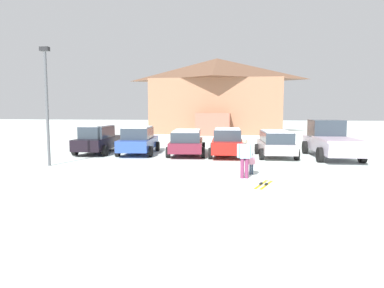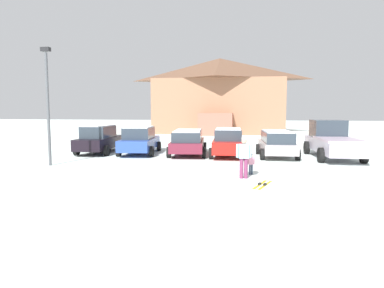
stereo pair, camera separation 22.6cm
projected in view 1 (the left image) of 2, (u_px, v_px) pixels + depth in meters
ground at (186, 215)px, 9.05m from camera, size 160.00×160.00×0.00m
ski_lodge at (217, 95)px, 41.04m from camera, size 15.53×10.37×8.84m
parked_black_sedan at (98, 139)px, 21.81m from camera, size 2.22×4.69×1.79m
parked_blue_hatchback at (138, 140)px, 21.40m from camera, size 2.47×4.78×1.72m
parked_maroon_van at (187, 141)px, 20.97m from camera, size 2.55×4.77×1.52m
parked_red_sedan at (227, 142)px, 20.38m from camera, size 2.22×4.59×1.68m
parked_silver_wagon at (276, 143)px, 19.97m from camera, size 2.28×4.11×1.55m
pickup_truck at (330, 140)px, 19.83m from camera, size 2.50×6.02×2.15m
skier_child_in_pink_snowsuit at (251, 163)px, 14.62m from camera, size 0.31×0.20×0.89m
skier_adult_in_blue_parka at (245, 155)px, 13.77m from camera, size 0.62×0.28×1.67m
pair_of_skis at (264, 184)px, 12.62m from camera, size 0.80×1.60×0.08m
lamp_post at (47, 100)px, 16.62m from camera, size 0.44×0.24×5.77m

